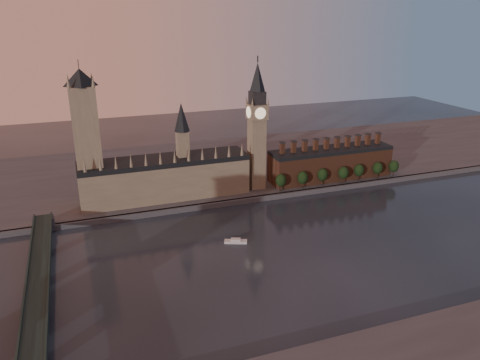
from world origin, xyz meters
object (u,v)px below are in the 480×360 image
Objects in this scene: victoria_tower at (86,135)px; big_ben at (257,125)px; westminster_bridge at (38,294)px; river_boat at (236,241)px.

victoria_tower is 1.01× the size of big_ben.
river_boat is at bearing 14.93° from westminster_bridge.
river_boat is (118.19, 31.51, -6.30)m from westminster_bridge.
victoria_tower is at bearing 177.80° from big_ben.
river_boat is at bearing -46.01° from victoria_tower.
big_ben is at bearing 81.74° from river_boat.
big_ben is 205.83m from westminster_bridge.
victoria_tower is 7.04× the size of river_boat.
river_boat is at bearing -119.96° from big_ben.
westminster_bridge is at bearing -145.67° from big_ben.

